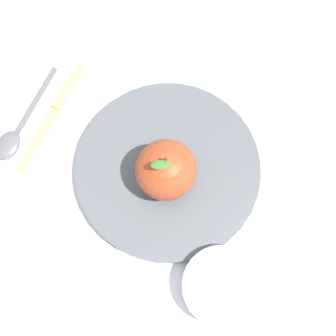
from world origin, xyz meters
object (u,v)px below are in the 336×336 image
object	(u,v)px
knife	(57,107)
spoon	(14,135)
apple	(166,170)
side_bowl	(221,286)
dinner_plate	(168,170)

from	to	relation	value
knife	spoon	size ratio (longest dim) A/B	1.14
apple	spoon	world-z (taller)	apple
apple	side_bowl	xyz separation A→B (m)	(0.06, 0.15, -0.04)
apple	knife	size ratio (longest dim) A/B	0.52
dinner_plate	knife	distance (m)	0.20
apple	knife	world-z (taller)	apple
dinner_plate	spoon	bearing A→B (deg)	-62.51
apple	side_bowl	size ratio (longest dim) A/B	0.93
apple	knife	xyz separation A→B (m)	(0.02, -0.20, -0.06)
dinner_plate	spoon	world-z (taller)	dinner_plate
apple	side_bowl	distance (m)	0.17
apple	spoon	xyz separation A→B (m)	(0.10, -0.22, -0.06)
knife	spoon	world-z (taller)	spoon
side_bowl	knife	bearing A→B (deg)	-96.93
apple	spoon	size ratio (longest dim) A/B	0.60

